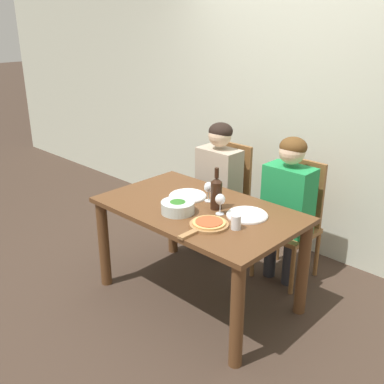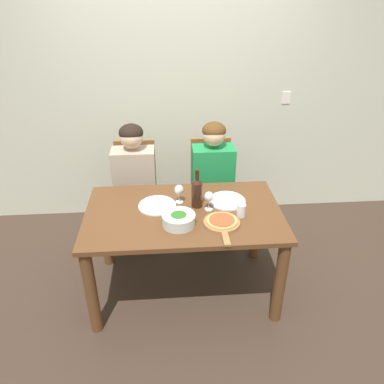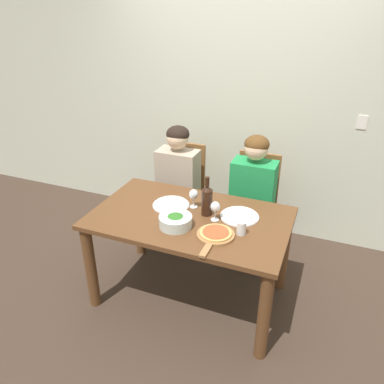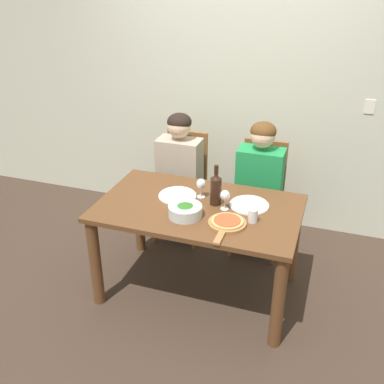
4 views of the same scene
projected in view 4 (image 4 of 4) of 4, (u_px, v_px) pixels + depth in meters
ground_plane at (198, 289)px, 3.59m from camera, size 40.00×40.00×0.00m
back_wall at (243, 84)px, 4.07m from camera, size 10.00×0.06×2.70m
dining_table at (198, 222)px, 3.31m from camera, size 1.46×0.88×0.76m
chair_left at (184, 183)px, 4.16m from camera, size 0.42×0.42×0.98m
chair_right at (260, 195)px, 3.95m from camera, size 0.42×0.42×0.98m
person_woman at (179, 167)px, 3.96m from camera, size 0.47×0.51×1.20m
person_man at (259, 178)px, 3.76m from camera, size 0.47×0.51×1.20m
wine_bottle at (216, 189)px, 3.22m from camera, size 0.08×0.08×0.31m
broccoli_bowl at (185, 211)px, 3.10m from camera, size 0.24×0.24×0.09m
dinner_plate_left at (177, 195)px, 3.38m from camera, size 0.29×0.29×0.02m
dinner_plate_right at (249, 205)px, 3.24m from camera, size 0.29×0.29×0.02m
pizza_on_board at (227, 223)px, 3.00m from camera, size 0.26×0.40×0.04m
wine_glass_left at (201, 185)px, 3.32m from camera, size 0.07×0.07×0.15m
wine_glass_right at (225, 196)px, 3.16m from camera, size 0.07×0.07×0.15m
water_tumbler at (253, 215)px, 3.03m from camera, size 0.07×0.07×0.10m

